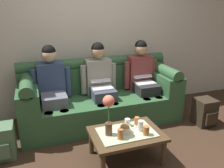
{
  "coord_description": "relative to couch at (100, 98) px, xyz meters",
  "views": [
    {
      "loc": [
        -0.93,
        -2.06,
        1.75
      ],
      "look_at": [
        0.12,
        0.95,
        0.66
      ],
      "focal_mm": 37.29,
      "sensor_mm": 36.0,
      "label": 1
    }
  ],
  "objects": [
    {
      "name": "cup_near_left",
      "position": [
        0.18,
        -1.19,
        0.05
      ],
      "size": [
        0.07,
        0.07,
        0.11
      ],
      "primitive_type": "cylinder",
      "color": "#B26633",
      "rests_on": "coffee_table"
    },
    {
      "name": "couch",
      "position": [
        0.0,
        0.0,
        0.0
      ],
      "size": [
        2.37,
        0.88,
        0.96
      ],
      "color": "#2D5633",
      "rests_on": "ground_plane"
    },
    {
      "name": "cup_far_right",
      "position": [
        -0.12,
        -1.18,
        0.05
      ],
      "size": [
        0.06,
        0.06,
        0.12
      ],
      "primitive_type": "cylinder",
      "color": "#B26633",
      "rests_on": "coffee_table"
    },
    {
      "name": "back_wall_patterned",
      "position": [
        -0.0,
        0.53,
        1.08
      ],
      "size": [
        6.0,
        0.12,
        2.9
      ],
      "primitive_type": "cube",
      "color": "beige",
      "rests_on": "ground_plane"
    },
    {
      "name": "ground_plane",
      "position": [
        -0.0,
        -1.17,
        -0.37
      ],
      "size": [
        14.0,
        14.0,
        0.0
      ],
      "primitive_type": "plane",
      "color": "#382619"
    },
    {
      "name": "person_left",
      "position": [
        -0.71,
        -0.0,
        0.29
      ],
      "size": [
        0.56,
        0.67,
        1.22
      ],
      "color": "#595B66",
      "rests_on": "ground_plane"
    },
    {
      "name": "cup_far_center",
      "position": [
        0.18,
        -0.95,
        0.04
      ],
      "size": [
        0.06,
        0.06,
        0.1
      ],
      "primitive_type": "cylinder",
      "color": "#B26633",
      "rests_on": "coffee_table"
    },
    {
      "name": "cup_near_right",
      "position": [
        0.16,
        -1.1,
        0.06
      ],
      "size": [
        0.06,
        0.06,
        0.13
      ],
      "primitive_type": "cylinder",
      "color": "white",
      "rests_on": "coffee_table"
    },
    {
      "name": "cup_far_left",
      "position": [
        0.07,
        -0.93,
        0.04
      ],
      "size": [
        0.07,
        0.07,
        0.09
      ],
      "primitive_type": "cylinder",
      "color": "silver",
      "rests_on": "coffee_table"
    },
    {
      "name": "person_right",
      "position": [
        0.71,
        -0.0,
        0.29
      ],
      "size": [
        0.56,
        0.67,
        1.22
      ],
      "color": "#232326",
      "rests_on": "ground_plane"
    },
    {
      "name": "backpack_right",
      "position": [
        1.45,
        -0.67,
        -0.17
      ],
      "size": [
        0.28,
        0.32,
        0.41
      ],
      "color": "#2D2319",
      "rests_on": "ground_plane"
    },
    {
      "name": "person_middle",
      "position": [
        -0.0,
        -0.0,
        0.29
      ],
      "size": [
        0.56,
        0.67,
        1.22
      ],
      "color": "#383D4C",
      "rests_on": "ground_plane"
    },
    {
      "name": "coffee_table",
      "position": [
        -0.0,
        -1.06,
        -0.06
      ],
      "size": [
        0.82,
        0.59,
        0.36
      ],
      "color": "#47331E",
      "rests_on": "ground_plane"
    },
    {
      "name": "snack_bowl",
      "position": [
        -0.02,
        -1.07,
        0.04
      ],
      "size": [
        0.14,
        0.14,
        0.12
      ],
      "color": "silver",
      "rests_on": "coffee_table"
    },
    {
      "name": "flower_vase",
      "position": [
        -0.21,
        -1.05,
        0.3
      ],
      "size": [
        0.13,
        0.13,
        0.47
      ],
      "color": "brown",
      "rests_on": "coffee_table"
    }
  ]
}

